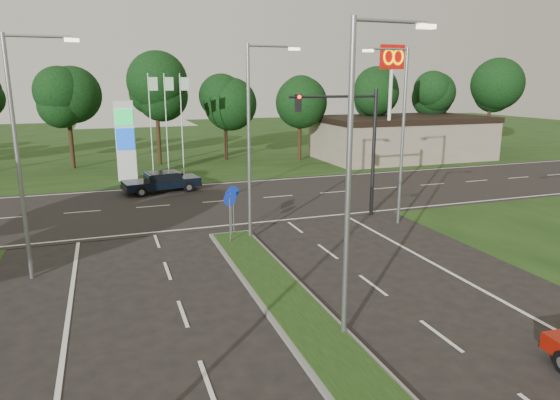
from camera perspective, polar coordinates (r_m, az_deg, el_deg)
name	(u,v)px	position (r m, az deg, el deg)	size (l,w,h in m)	color
verge_far	(154,145)	(61.78, -14.26, 6.11)	(160.00, 50.00, 0.02)	#183210
cross_road	(202,203)	(31.46, -8.85, -0.32)	(160.00, 12.00, 0.02)	black
median_kerb	(350,375)	(13.60, 8.06, -19.18)	(2.00, 26.00, 0.12)	slate
commercial_building	(402,138)	(50.55, 13.75, 6.90)	(16.00, 9.00, 4.00)	gray
streetlight_median_near	(355,166)	(13.90, 8.62, 3.83)	(2.53, 0.22, 9.00)	gray
streetlight_median_far	(253,133)	(23.14, -3.10, 7.71)	(2.53, 0.22, 9.00)	gray
streetlight_left_far	(22,146)	(20.43, -27.38, 5.50)	(2.53, 0.22, 9.00)	gray
streetlight_right_far	(400,128)	(26.40, 13.53, 8.06)	(2.53, 0.22, 9.00)	gray
traffic_signal	(353,133)	(27.35, 8.34, 7.56)	(5.10, 0.42, 7.00)	black
median_signs	(231,203)	(23.83, -5.58, -0.38)	(1.16, 1.76, 2.38)	gray
gas_pylon	(128,139)	(39.40, -16.96, 6.73)	(5.80, 1.26, 8.00)	silver
mcdonalds_sign	(392,74)	(44.73, 12.63, 13.85)	(2.20, 0.47, 10.40)	silver
treeline_far	(167,88)	(46.37, -12.80, 12.39)	(6.00, 6.00, 9.90)	black
navy_sedan	(162,181)	(34.91, -13.37, 2.07)	(5.27, 2.82, 1.38)	black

